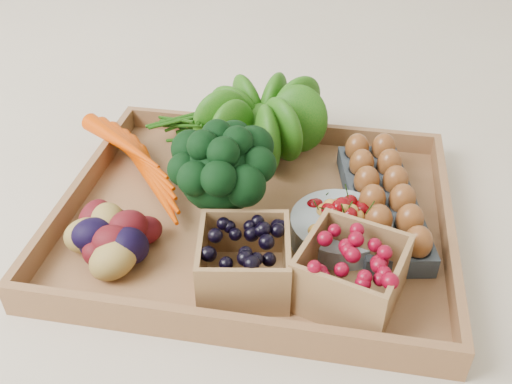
% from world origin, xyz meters
% --- Properties ---
extents(ground, '(4.00, 4.00, 0.00)m').
position_xyz_m(ground, '(0.00, 0.00, 0.00)').
color(ground, beige).
rests_on(ground, ground).
extents(tray, '(0.55, 0.45, 0.01)m').
position_xyz_m(tray, '(0.00, 0.00, 0.01)').
color(tray, '#8D603B').
rests_on(tray, ground).
extents(carrots, '(0.21, 0.15, 0.05)m').
position_xyz_m(carrots, '(-0.18, 0.06, 0.04)').
color(carrots, '#CA3B00').
rests_on(carrots, tray).
extents(lettuce, '(0.14, 0.14, 0.14)m').
position_xyz_m(lettuce, '(-0.02, 0.17, 0.09)').
color(lettuce, '#0D480B').
rests_on(lettuce, tray).
extents(broccoli, '(0.15, 0.15, 0.12)m').
position_xyz_m(broccoli, '(-0.04, -0.03, 0.07)').
color(broccoli, black).
rests_on(broccoli, tray).
extents(cherry_bowl, '(0.14, 0.14, 0.04)m').
position_xyz_m(cherry_bowl, '(0.12, -0.03, 0.03)').
color(cherry_bowl, '#8C9EA5').
rests_on(cherry_bowl, tray).
extents(egg_carton, '(0.14, 0.28, 0.03)m').
position_xyz_m(egg_carton, '(0.18, 0.04, 0.03)').
color(egg_carton, '#333A40').
rests_on(egg_carton, tray).
extents(potatoes, '(0.15, 0.15, 0.08)m').
position_xyz_m(potatoes, '(-0.18, -0.11, 0.06)').
color(potatoes, '#430A0F').
rests_on(potatoes, tray).
extents(punnet_blackberry, '(0.13, 0.13, 0.08)m').
position_xyz_m(punnet_blackberry, '(0.01, -0.13, 0.05)').
color(punnet_blackberry, black).
rests_on(punnet_blackberry, tray).
extents(punnet_raspberry, '(0.15, 0.15, 0.08)m').
position_xyz_m(punnet_raspberry, '(0.14, -0.13, 0.05)').
color(punnet_raspberry, maroon).
rests_on(punnet_raspberry, tray).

